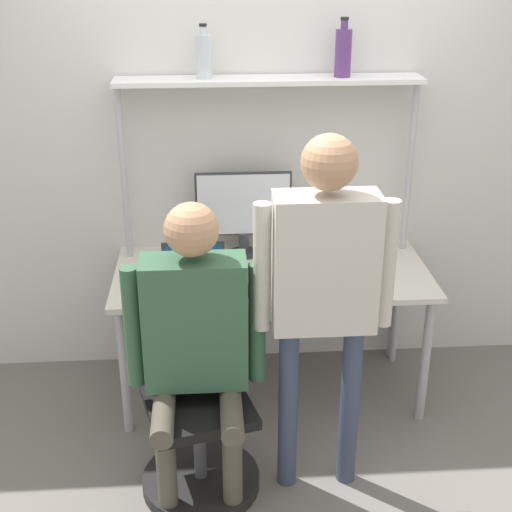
{
  "coord_description": "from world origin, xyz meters",
  "views": [
    {
      "loc": [
        -0.33,
        -3.08,
        2.4
      ],
      "look_at": [
        -0.13,
        -0.17,
        1.11
      ],
      "focal_mm": 50.0,
      "sensor_mm": 36.0,
      "label": 1
    }
  ],
  "objects_px": {
    "monitor": "(244,209)",
    "cell_phone": "(245,291)",
    "bottle_clear": "(204,56)",
    "bottle_purple": "(343,52)",
    "person_seated": "(195,331)",
    "person_standing": "(325,275)",
    "laptop": "(194,276)",
    "office_chair": "(197,431)"
  },
  "relations": [
    {
      "from": "monitor",
      "to": "bottle_purple",
      "type": "distance_m",
      "value": 0.99
    },
    {
      "from": "office_chair",
      "to": "bottle_purple",
      "type": "height_order",
      "value": "bottle_purple"
    },
    {
      "from": "monitor",
      "to": "cell_phone",
      "type": "height_order",
      "value": "monitor"
    },
    {
      "from": "person_seated",
      "to": "bottle_clear",
      "type": "xyz_separation_m",
      "value": [
        0.07,
        1.05,
        1.01
      ]
    },
    {
      "from": "laptop",
      "to": "office_chair",
      "type": "bearing_deg",
      "value": -89.73
    },
    {
      "from": "person_standing",
      "to": "laptop",
      "type": "bearing_deg",
      "value": 133.12
    },
    {
      "from": "monitor",
      "to": "office_chair",
      "type": "relative_size",
      "value": 0.57
    },
    {
      "from": "laptop",
      "to": "bottle_clear",
      "type": "bearing_deg",
      "value": 79.13
    },
    {
      "from": "monitor",
      "to": "bottle_clear",
      "type": "xyz_separation_m",
      "value": [
        -0.2,
        0.02,
        0.83
      ]
    },
    {
      "from": "person_seated",
      "to": "laptop",
      "type": "bearing_deg",
      "value": 91.22
    },
    {
      "from": "monitor",
      "to": "person_seated",
      "type": "bearing_deg",
      "value": -104.51
    },
    {
      "from": "office_chair",
      "to": "person_seated",
      "type": "height_order",
      "value": "person_seated"
    },
    {
      "from": "person_seated",
      "to": "bottle_purple",
      "type": "xyz_separation_m",
      "value": [
        0.79,
        1.05,
        1.03
      ]
    },
    {
      "from": "monitor",
      "to": "cell_phone",
      "type": "distance_m",
      "value": 0.56
    },
    {
      "from": "laptop",
      "to": "person_standing",
      "type": "distance_m",
      "value": 0.88
    },
    {
      "from": "monitor",
      "to": "bottle_purple",
      "type": "height_order",
      "value": "bottle_purple"
    },
    {
      "from": "office_chair",
      "to": "person_seated",
      "type": "relative_size",
      "value": 0.66
    },
    {
      "from": "office_chair",
      "to": "bottle_purple",
      "type": "distance_m",
      "value": 2.04
    },
    {
      "from": "laptop",
      "to": "office_chair",
      "type": "xyz_separation_m",
      "value": [
        0.0,
        -0.57,
        -0.54
      ]
    },
    {
      "from": "office_chair",
      "to": "person_standing",
      "type": "bearing_deg",
      "value": -3.68
    },
    {
      "from": "cell_phone",
      "to": "bottle_clear",
      "type": "distance_m",
      "value": 1.22
    },
    {
      "from": "cell_phone",
      "to": "office_chair",
      "type": "bearing_deg",
      "value": -117.24
    },
    {
      "from": "cell_phone",
      "to": "person_standing",
      "type": "xyz_separation_m",
      "value": [
        0.31,
        -0.54,
        0.34
      ]
    },
    {
      "from": "person_standing",
      "to": "bottle_clear",
      "type": "height_order",
      "value": "bottle_clear"
    },
    {
      "from": "laptop",
      "to": "bottle_clear",
      "type": "relative_size",
      "value": 1.19
    },
    {
      "from": "laptop",
      "to": "bottle_purple",
      "type": "relative_size",
      "value": 1.08
    },
    {
      "from": "bottle_purple",
      "to": "person_standing",
      "type": "bearing_deg",
      "value": -102.56
    },
    {
      "from": "bottle_clear",
      "to": "cell_phone",
      "type": "bearing_deg",
      "value": -70.54
    },
    {
      "from": "bottle_purple",
      "to": "bottle_clear",
      "type": "xyz_separation_m",
      "value": [
        -0.72,
        0.0,
        -0.01
      ]
    },
    {
      "from": "monitor",
      "to": "person_standing",
      "type": "relative_size",
      "value": 0.31
    },
    {
      "from": "monitor",
      "to": "laptop",
      "type": "height_order",
      "value": "monitor"
    },
    {
      "from": "laptop",
      "to": "bottle_purple",
      "type": "bearing_deg",
      "value": 28.29
    },
    {
      "from": "cell_phone",
      "to": "office_chair",
      "type": "relative_size",
      "value": 0.16
    },
    {
      "from": "office_chair",
      "to": "person_standing",
      "type": "xyz_separation_m",
      "value": [
        0.57,
        -0.04,
        0.81
      ]
    },
    {
      "from": "person_seated",
      "to": "person_standing",
      "type": "bearing_deg",
      "value": 0.53
    },
    {
      "from": "person_seated",
      "to": "monitor",
      "type": "bearing_deg",
      "value": 75.49
    },
    {
      "from": "person_standing",
      "to": "bottle_clear",
      "type": "distance_m",
      "value": 1.38
    },
    {
      "from": "bottle_clear",
      "to": "bottle_purple",
      "type": "bearing_deg",
      "value": -0.0
    },
    {
      "from": "laptop",
      "to": "person_seated",
      "type": "relative_size",
      "value": 0.23
    },
    {
      "from": "person_seated",
      "to": "person_standing",
      "type": "relative_size",
      "value": 0.83
    },
    {
      "from": "cell_phone",
      "to": "person_standing",
      "type": "height_order",
      "value": "person_standing"
    },
    {
      "from": "cell_phone",
      "to": "bottle_clear",
      "type": "bearing_deg",
      "value": 109.46
    }
  ]
}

